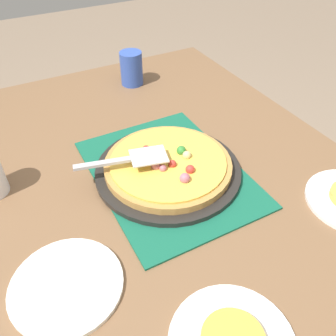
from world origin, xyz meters
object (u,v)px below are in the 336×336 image
object	(u,v)px
plate_side	(67,285)
pizza_server	(130,159)
pizza_pan	(168,170)
pizza	(168,164)
cup_corner	(131,68)

from	to	relation	value
plate_side	pizza_server	distance (m)	0.33
pizza_server	pizza_pan	bearing A→B (deg)	76.38
pizza	cup_corner	world-z (taller)	cup_corner
pizza_pan	pizza	xyz separation A→B (m)	(0.00, -0.00, 0.02)
plate_side	cup_corner	xyz separation A→B (m)	(-0.71, 0.45, 0.06)
plate_side	cup_corner	bearing A→B (deg)	147.58
pizza_pan	pizza_server	bearing A→B (deg)	-103.62
pizza_pan	pizza	distance (m)	0.02
pizza	plate_side	xyz separation A→B (m)	(0.20, -0.33, -0.03)
plate_side	pizza_pan	bearing A→B (deg)	121.26
pizza	plate_side	size ratio (longest dim) A/B	1.50
pizza	cup_corner	size ratio (longest dim) A/B	2.75
pizza	pizza_server	xyz separation A→B (m)	(-0.02, -0.09, 0.04)
pizza_pan	plate_side	world-z (taller)	pizza_pan
pizza	pizza_server	bearing A→B (deg)	-103.92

